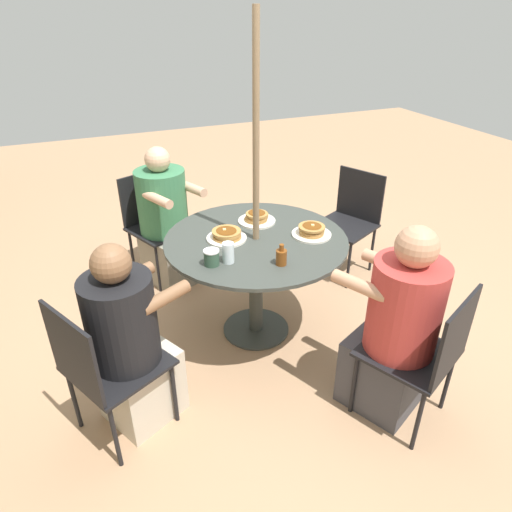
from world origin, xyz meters
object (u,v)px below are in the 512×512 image
(patio_chair_south, at_px, (102,365))
(drinking_glass_a, at_px, (228,253))
(patio_chair_north, at_px, (350,216))
(pancake_plate_b, at_px, (227,236))
(diner_east, at_px, (166,224))
(coffee_cup, at_px, (212,258))
(pancake_plate_a, at_px, (312,231))
(patio_chair_west, at_px, (425,351))
(pancake_plate_c, at_px, (257,218))
(syrup_bottle, at_px, (281,257))
(diner_west, at_px, (395,332))
(patio_table, at_px, (256,255))
(patio_chair_east, at_px, (154,219))
(diner_south, at_px, (130,346))

(patio_chair_south, distance_m, drinking_glass_a, 0.91)
(patio_chair_north, xyz_separation_m, pancake_plate_b, (-0.45, 1.26, 0.27))
(diner_east, height_order, coffee_cup, diner_east)
(patio_chair_north, xyz_separation_m, pancake_plate_a, (-0.61, 0.73, 0.28))
(pancake_plate_b, bearing_deg, pancake_plate_a, -107.04)
(drinking_glass_a, bearing_deg, coffee_cup, 85.26)
(patio_chair_west, xyz_separation_m, pancake_plate_c, (1.31, 0.40, 0.28))
(pancake_plate_a, xyz_separation_m, syrup_bottle, (-0.26, 0.35, 0.02))
(diner_east, height_order, patio_chair_south, diner_east)
(diner_west, distance_m, syrup_bottle, 0.75)
(patio_table, relative_size, patio_chair_north, 1.38)
(patio_table, height_order, drinking_glass_a, drinking_glass_a)
(patio_chair_east, xyz_separation_m, pancake_plate_c, (-0.87, -0.56, 0.28))
(patio_chair_south, distance_m, pancake_plate_b, 1.11)
(pancake_plate_c, bearing_deg, patio_table, 156.10)
(patio_chair_south, height_order, syrup_bottle, syrup_bottle)
(diner_west, height_order, pancake_plate_b, diner_west)
(pancake_plate_b, relative_size, pancake_plate_c, 1.00)
(diner_east, xyz_separation_m, diner_west, (-1.86, -0.82, 0.02))
(patio_chair_east, distance_m, pancake_plate_c, 1.07)
(patio_table, distance_m, patio_chair_south, 1.20)
(pancake_plate_b, xyz_separation_m, syrup_bottle, (-0.42, -0.18, 0.02))
(patio_table, bearing_deg, drinking_glass_a, 129.16)
(diner_south, height_order, pancake_plate_c, diner_south)
(drinking_glass_a, bearing_deg, patio_table, -50.84)
(patio_chair_east, distance_m, syrup_bottle, 1.56)
(diner_east, distance_m, pancake_plate_a, 1.31)
(patio_chair_south, bearing_deg, pancake_plate_a, 80.35)
(patio_table, bearing_deg, syrup_bottle, -179.00)
(diner_south, height_order, pancake_plate_a, diner_south)
(patio_chair_south, bearing_deg, syrup_bottle, 72.53)
(drinking_glass_a, bearing_deg, syrup_bottle, -117.68)
(patio_chair_north, height_order, patio_chair_east, same)
(patio_chair_south, xyz_separation_m, syrup_bottle, (0.17, -1.07, 0.30))
(pancake_plate_c, distance_m, drinking_glass_a, 0.58)
(pancake_plate_a, relative_size, pancake_plate_b, 1.00)
(coffee_cup, bearing_deg, diner_south, 114.54)
(patio_chair_east, relative_size, patio_chair_south, 1.00)
(patio_chair_west, height_order, diner_west, diner_west)
(patio_chair_south, bearing_deg, pancake_plate_c, 96.57)
(patio_chair_north, xyz_separation_m, coffee_cup, (-0.72, 1.45, 0.29))
(patio_chair_north, height_order, patio_chair_south, same)
(patio_chair_east, xyz_separation_m, diner_west, (-2.02, -0.89, 0.03))
(diner_south, relative_size, syrup_bottle, 8.53)
(pancake_plate_a, relative_size, syrup_bottle, 1.99)
(patio_chair_north, distance_m, pancake_plate_b, 1.36)
(pancake_plate_a, height_order, coffee_cup, coffee_cup)
(patio_chair_west, xyz_separation_m, syrup_bottle, (0.72, 0.50, 0.30))
(patio_chair_north, xyz_separation_m, diner_west, (-1.43, 0.65, 0.03))
(pancake_plate_c, bearing_deg, diner_east, 34.99)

